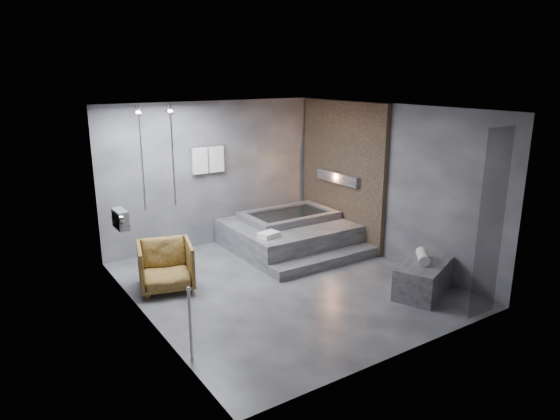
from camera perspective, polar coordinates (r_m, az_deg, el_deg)
room at (r=8.05m, az=1.99°, el=4.14°), size 5.00×5.04×2.82m
tub_deck at (r=9.75m, az=0.96°, el=-2.84°), size 2.20×2.00×0.50m
tub_step at (r=8.92m, az=5.25°, el=-5.79°), size 2.20×0.36×0.18m
concrete_bench at (r=8.07m, az=16.05°, el=-7.49°), size 1.25×0.99×0.49m
driftwood_chair at (r=8.06m, az=-12.93°, el=-6.25°), size 1.01×1.03×0.76m
rolled_towel at (r=8.01m, az=16.00°, el=-5.12°), size 0.43×0.45×0.16m
deck_towel at (r=8.81m, az=-1.28°, el=-2.84°), size 0.39×0.32×0.09m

